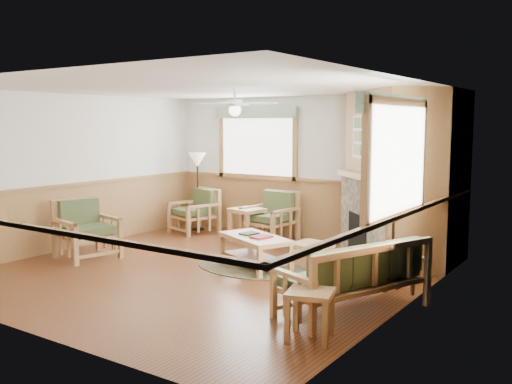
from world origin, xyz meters
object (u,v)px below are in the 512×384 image
Objects in this scene: armchair_back_right at (270,217)px; end_table_sofa at (310,315)px; coffee_table at (255,252)px; floor_lamp_right at (394,220)px; sofa at (353,276)px; floor_lamp_left at (198,191)px; end_table_chairs at (247,225)px; armchair_back_left at (194,211)px; armchair_left at (87,229)px; footstool at (311,258)px.

armchair_back_right is 1.82× the size of end_table_sofa.
coffee_table is 0.68× the size of floor_lamp_right.
end_table_sofa is (0.00, -1.03, -0.17)m from sofa.
armchair_back_right reaches higher than end_table_sofa.
end_table_sofa is 0.32× the size of floor_lamp_left.
armchair_back_right is 1.50× the size of end_table_chairs.
armchair_back_left is 4.91m from floor_lamp_right.
armchair_left reaches higher than coffee_table.
armchair_back_left reaches higher than coffee_table.
end_table_chairs is 0.38× the size of floor_lamp_left.
armchair_left is at bearing -87.77° from floor_lamp_left.
armchair_back_right is at bearing 137.95° from footstool.
armchair_left reaches higher than footstool.
end_table_sofa is at bearing -39.74° from floor_lamp_left.
end_table_chairs is at bearing 153.22° from coffee_table.
sofa is 5.39m from armchair_back_left.
armchair_back_left is at bearing -62.90° from floor_lamp_left.
sofa is at bearing 90.00° from end_table_sofa.
armchair_back_right is at bearing -18.92° from armchair_left.
end_table_chairs is (-3.34, 2.62, -0.12)m from sofa.
floor_lamp_left is (-4.84, 3.00, 0.38)m from sofa.
end_table_sofa reaches higher than footstool.
armchair_left is at bearing 167.10° from end_table_sofa.
end_table_chairs is 3.65m from floor_lamp_right.
armchair_back_left is at bearing 141.62° from end_table_sofa.
armchair_back_right is 0.75× the size of coffee_table.
end_table_chairs is 2.48m from footstool.
armchair_back_left is 3.06m from coffee_table.
armchair_left is 1.87× the size of end_table_sofa.
armchair_back_left is 0.55× the size of floor_lamp_left.
end_table_chairs is 0.34× the size of floor_lamp_right.
armchair_back_right is 0.58× the size of floor_lamp_left.
armchair_back_left is 1.35m from end_table_chairs.
end_table_sofa is 2.63m from footstool.
armchair_back_right is at bearing -111.86° from sofa.
end_table_sofa is 6.32m from floor_lamp_left.
sofa is 1.99× the size of armchair_back_right.
footstool is 0.32× the size of floor_lamp_left.
armchair_back_right is at bearing 32.31° from end_table_chairs.
floor_lamp_left is at bearing 169.49° from coffee_table.
armchair_left reaches higher than end_table_sofa.
floor_lamp_left reaches higher than footstool.
floor_lamp_left reaches higher than armchair_back_left.
coffee_table is 3.42m from floor_lamp_left.
armchair_back_right is 4.89m from end_table_sofa.
sofa reaches higher than end_table_chairs.
floor_lamp_right reaches higher than sofa.
coffee_table is at bearing -164.24° from footstool.
end_table_sofa is (4.73, -1.08, -0.22)m from armchair_left.
armchair_back_right is 1.82× the size of footstool.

